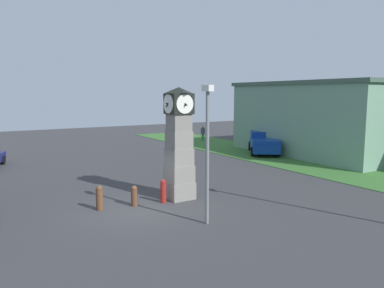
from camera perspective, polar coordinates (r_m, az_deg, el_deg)
The scene contains 10 objects.
ground_plane at distance 17.05m, azimuth -8.28°, elevation -9.93°, with size 83.65×83.65×0.00m, color #38383A.
clock_tower at distance 18.16m, azimuth -1.99°, elevation -0.26°, with size 1.46×1.47×5.45m.
bollard_near_tower at distance 17.89m, azimuth -4.40°, elevation -7.13°, with size 0.28×0.28×1.12m.
bollard_mid_row at distance 17.55m, azimuth -8.78°, elevation -7.79°, with size 0.31×0.31×0.95m.
bollard_far_row at distance 17.25m, azimuth -13.93°, elevation -7.94°, with size 0.31×0.31×1.11m.
pickup_truck at distance 32.88m, azimuth 10.86°, elevation 0.20°, with size 5.76×5.07×1.85m.
pedestrian_crossing_lot at distance 41.03m, azimuth 1.66°, elevation 1.76°, with size 0.44×0.32×1.60m.
street_lamp_near_road at distance 14.47m, azimuth 2.36°, elevation 0.03°, with size 0.50×0.24×5.46m.
warehouse_blue_far at distance 34.88m, azimuth 20.66°, elevation 3.81°, with size 15.04×11.72×6.15m.
grass_verge_far at distance 28.92m, azimuth 17.79°, elevation -2.88°, with size 50.19×6.55×0.04m, color #386B2D.
Camera 1 is at (14.96, -6.37, 5.13)m, focal length 35.00 mm.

